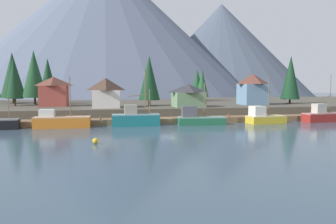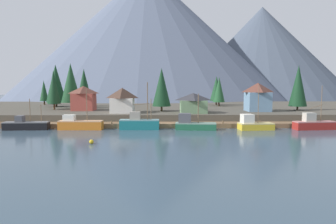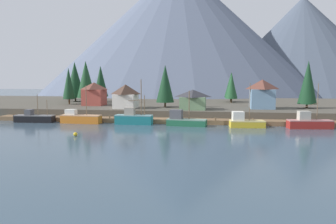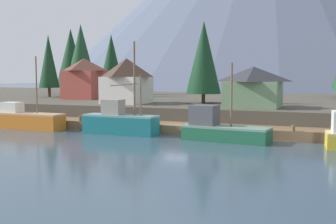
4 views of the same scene
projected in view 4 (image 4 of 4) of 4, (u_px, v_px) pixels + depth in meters
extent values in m
cube|color=#384C5B|center=(223.00, 121.00, 63.94)|extent=(400.00, 400.00, 1.00)
cube|color=brown|center=(182.00, 128.00, 47.19)|extent=(80.00, 4.00, 1.00)
cylinder|color=brown|center=(25.00, 120.00, 52.85)|extent=(0.36, 0.36, 1.60)
cylinder|color=brown|center=(80.00, 123.00, 49.91)|extent=(0.36, 0.36, 1.60)
cylinder|color=brown|center=(142.00, 126.00, 46.97)|extent=(0.36, 0.36, 1.60)
cylinder|color=brown|center=(213.00, 129.00, 44.02)|extent=(0.36, 0.36, 1.60)
cylinder|color=brown|center=(293.00, 133.00, 41.08)|extent=(0.36, 0.36, 1.60)
cube|color=#4C473D|center=(240.00, 104.00, 74.89)|extent=(400.00, 56.00, 2.50)
cube|color=#CC6B1E|center=(28.00, 122.00, 50.68)|extent=(9.15, 2.59, 1.68)
cube|color=tan|center=(28.00, 114.00, 50.59)|extent=(9.15, 2.59, 0.20)
cube|color=silver|center=(12.00, 107.00, 51.47)|extent=(2.40, 1.65, 1.23)
cylinder|color=brown|center=(36.00, 85.00, 49.77)|extent=(0.16, 0.16, 6.66)
cube|color=#196B70|center=(121.00, 125.00, 46.19)|extent=(8.26, 2.49, 1.89)
cube|color=#679496|center=(120.00, 116.00, 46.10)|extent=(8.26, 2.49, 0.20)
cube|color=gray|center=(113.00, 107.00, 46.36)|extent=(2.16, 1.68, 1.64)
cylinder|color=brown|center=(134.00, 79.00, 45.10)|extent=(0.20, 0.20, 7.81)
cylinder|color=brown|center=(141.00, 95.00, 44.97)|extent=(0.17, 0.17, 4.35)
cylinder|color=brown|center=(124.00, 85.00, 45.65)|extent=(3.25, 0.18, 0.40)
cube|color=#1E5B3D|center=(226.00, 135.00, 41.35)|extent=(8.64, 3.58, 1.26)
cube|color=gray|center=(226.00, 127.00, 41.29)|extent=(8.64, 3.58, 0.20)
cube|color=#4C4C51|center=(204.00, 115.00, 42.26)|extent=(2.74, 2.29, 1.95)
cylinder|color=brown|center=(232.00, 95.00, 40.78)|extent=(0.20, 0.20, 6.10)
cube|color=#9E4238|center=(84.00, 85.00, 68.96)|extent=(5.71, 5.19, 4.54)
pyramid|color=brown|center=(84.00, 65.00, 68.68)|extent=(6.00, 5.45, 1.97)
cube|color=silver|center=(127.00, 90.00, 58.24)|extent=(5.43, 5.75, 3.61)
pyramid|color=#422D23|center=(126.00, 68.00, 57.97)|extent=(5.70, 6.04, 2.50)
cube|color=#6B8E66|center=(253.00, 94.00, 51.26)|extent=(6.27, 5.98, 3.10)
pyramid|color=#2D2D33|center=(254.00, 74.00, 51.04)|extent=(6.58, 6.28, 1.77)
cylinder|color=#4C3823|center=(72.00, 90.00, 86.78)|extent=(0.50, 0.50, 1.40)
cone|color=#14381E|center=(71.00, 58.00, 86.20)|extent=(6.09, 6.09, 11.72)
cylinder|color=#4C3823|center=(49.00, 92.00, 74.67)|extent=(0.50, 0.50, 1.62)
cone|color=#14381E|center=(49.00, 61.00, 74.20)|extent=(3.54, 3.54, 9.18)
cylinder|color=#4C3823|center=(67.00, 89.00, 97.02)|extent=(0.50, 0.50, 1.30)
cone|color=#194223|center=(66.00, 71.00, 96.66)|extent=(2.88, 2.88, 7.03)
cylinder|color=#4C3823|center=(203.00, 98.00, 58.81)|extent=(0.50, 0.50, 1.32)
cone|color=#14381E|center=(204.00, 57.00, 58.32)|extent=(4.79, 4.79, 9.90)
cylinder|color=#4C3823|center=(82.00, 91.00, 78.43)|extent=(0.50, 0.50, 1.69)
cone|color=#194223|center=(81.00, 55.00, 77.86)|extent=(5.69, 5.69, 11.39)
cylinder|color=#4C3823|center=(112.00, 90.00, 85.23)|extent=(0.50, 0.50, 1.63)
cone|color=#14381E|center=(111.00, 60.00, 84.71)|extent=(4.75, 4.75, 10.25)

